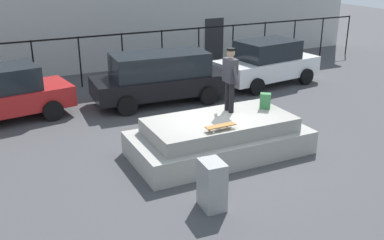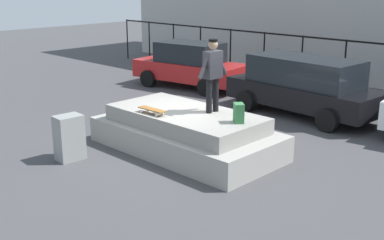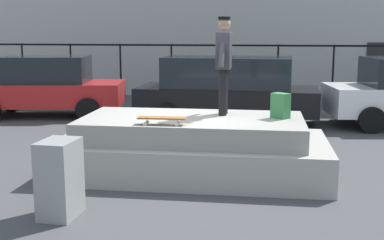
{
  "view_description": "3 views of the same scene",
  "coord_description": "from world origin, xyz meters",
  "px_view_note": "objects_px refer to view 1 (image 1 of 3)",
  "views": [
    {
      "loc": [
        -5.37,
        -9.5,
        4.96
      ],
      "look_at": [
        -0.28,
        0.82,
        0.67
      ],
      "focal_mm": 42.05,
      "sensor_mm": 36.0,
      "label": 1
    },
    {
      "loc": [
        7.92,
        -7.98,
        3.99
      ],
      "look_at": [
        -0.49,
        0.64,
        0.49
      ],
      "focal_mm": 45.72,
      "sensor_mm": 36.0,
      "label": 2
    },
    {
      "loc": [
        1.19,
        -8.48,
        2.47
      ],
      "look_at": [
        -0.12,
        1.04,
        0.72
      ],
      "focal_mm": 46.89,
      "sensor_mm": 36.0,
      "label": 3
    }
  ],
  "objects_px": {
    "car_black_hatchback_mid": "(160,76)",
    "utility_box": "(212,185)",
    "car_white_sedan_far": "(267,62)",
    "skateboarder": "(230,76)",
    "skateboard": "(221,126)",
    "backpack": "(265,101)"
  },
  "relations": [
    {
      "from": "car_black_hatchback_mid",
      "to": "utility_box",
      "type": "xyz_separation_m",
      "value": [
        -1.74,
        -6.98,
        -0.41
      ]
    },
    {
      "from": "utility_box",
      "to": "car_white_sedan_far",
      "type": "bearing_deg",
      "value": 52.25
    },
    {
      "from": "car_black_hatchback_mid",
      "to": "car_white_sedan_far",
      "type": "bearing_deg",
      "value": 3.47
    },
    {
      "from": "skateboarder",
      "to": "utility_box",
      "type": "xyz_separation_m",
      "value": [
        -1.96,
        -2.66,
        -1.44
      ]
    },
    {
      "from": "skateboarder",
      "to": "skateboard",
      "type": "bearing_deg",
      "value": -128.97
    },
    {
      "from": "skateboard",
      "to": "car_white_sedan_far",
      "type": "height_order",
      "value": "car_white_sedan_far"
    },
    {
      "from": "skateboard",
      "to": "backpack",
      "type": "distance_m",
      "value": 2.06
    },
    {
      "from": "backpack",
      "to": "car_white_sedan_far",
      "type": "relative_size",
      "value": 0.1
    },
    {
      "from": "skateboard",
      "to": "skateboarder",
      "type": "bearing_deg",
      "value": 51.03
    },
    {
      "from": "utility_box",
      "to": "car_black_hatchback_mid",
      "type": "bearing_deg",
      "value": 79.74
    },
    {
      "from": "backpack",
      "to": "utility_box",
      "type": "xyz_separation_m",
      "value": [
        -2.95,
        -2.41,
        -0.67
      ]
    },
    {
      "from": "car_white_sedan_far",
      "to": "skateboard",
      "type": "bearing_deg",
      "value": -133.22
    },
    {
      "from": "skateboard",
      "to": "backpack",
      "type": "relative_size",
      "value": 1.82
    },
    {
      "from": "backpack",
      "to": "utility_box",
      "type": "height_order",
      "value": "backpack"
    },
    {
      "from": "car_white_sedan_far",
      "to": "utility_box",
      "type": "relative_size",
      "value": 4.23
    },
    {
      "from": "backpack",
      "to": "car_black_hatchback_mid",
      "type": "xyz_separation_m",
      "value": [
        -1.2,
        4.56,
        -0.26
      ]
    },
    {
      "from": "skateboard",
      "to": "car_white_sedan_far",
      "type": "distance_m",
      "value": 7.82
    },
    {
      "from": "skateboarder",
      "to": "car_white_sedan_far",
      "type": "bearing_deg",
      "value": 45.85
    },
    {
      "from": "car_white_sedan_far",
      "to": "utility_box",
      "type": "xyz_separation_m",
      "value": [
        -6.43,
        -7.26,
        -0.37
      ]
    },
    {
      "from": "skateboarder",
      "to": "utility_box",
      "type": "relative_size",
      "value": 1.63
    },
    {
      "from": "skateboarder",
      "to": "backpack",
      "type": "relative_size",
      "value": 3.99
    },
    {
      "from": "skateboarder",
      "to": "skateboard",
      "type": "relative_size",
      "value": 2.19
    }
  ]
}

